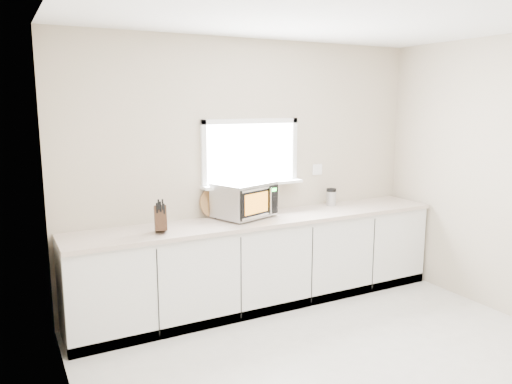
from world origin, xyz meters
TOP-DOWN VIEW (x-y plane):
  - ground at (0.00, 0.00)m, footprint 4.00×4.00m
  - back_wall at (0.00, 2.00)m, footprint 4.00×0.17m
  - cabinets at (0.00, 1.70)m, footprint 3.92×0.60m
  - countertop at (0.00, 1.69)m, footprint 3.92×0.64m
  - microwave at (-0.17, 1.79)m, footprint 0.66×0.59m
  - knife_block at (-1.09, 1.60)m, footprint 0.15×0.23m
  - cutting_board at (-0.43, 1.94)m, footprint 0.30×0.07m
  - coffee_grinder at (0.96, 1.87)m, footprint 0.12×0.12m

SIDE VIEW (x-z plane):
  - ground at x=0.00m, z-range 0.00..0.00m
  - cabinets at x=0.00m, z-range 0.00..0.88m
  - countertop at x=0.00m, z-range 0.88..0.92m
  - coffee_grinder at x=0.96m, z-range 0.92..1.11m
  - knife_block at x=-1.09m, z-range 0.90..1.21m
  - cutting_board at x=-0.43m, z-range 0.92..1.22m
  - microwave at x=-0.17m, z-range 0.93..1.29m
  - back_wall at x=0.00m, z-range 0.01..2.71m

